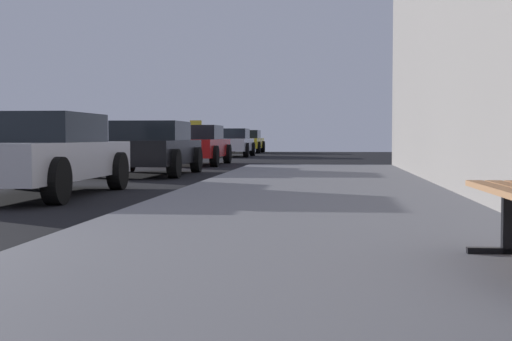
{
  "coord_description": "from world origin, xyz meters",
  "views": [
    {
      "loc": [
        4.14,
        -4.06,
        0.9
      ],
      "look_at": [
        3.64,
        1.1,
        0.67
      ],
      "focal_mm": 51.82,
      "sensor_mm": 36.0,
      "label": 1
    }
  ],
  "objects_px": {
    "car_silver": "(37,154)",
    "car_white": "(230,142)",
    "car_black": "(150,148)",
    "car_red": "(195,145)",
    "car_yellow": "(245,141)"
  },
  "relations": [
    {
      "from": "car_black",
      "to": "car_white",
      "type": "distance_m",
      "value": 16.16
    },
    {
      "from": "car_silver",
      "to": "car_black",
      "type": "bearing_deg",
      "value": -92.2
    },
    {
      "from": "car_black",
      "to": "car_yellow",
      "type": "xyz_separation_m",
      "value": [
        -0.42,
        24.01,
        0.0
      ]
    },
    {
      "from": "car_white",
      "to": "car_silver",
      "type": "bearing_deg",
      "value": 90.04
    },
    {
      "from": "car_black",
      "to": "car_white",
      "type": "height_order",
      "value": "same"
    },
    {
      "from": "car_yellow",
      "to": "car_white",
      "type": "bearing_deg",
      "value": 91.22
    },
    {
      "from": "car_black",
      "to": "car_white",
      "type": "relative_size",
      "value": 1.01
    },
    {
      "from": "car_black",
      "to": "car_white",
      "type": "bearing_deg",
      "value": -89.1
    },
    {
      "from": "car_silver",
      "to": "car_yellow",
      "type": "height_order",
      "value": "same"
    },
    {
      "from": "car_silver",
      "to": "car_black",
      "type": "distance_m",
      "value": 6.23
    },
    {
      "from": "car_black",
      "to": "car_red",
      "type": "relative_size",
      "value": 0.94
    },
    {
      "from": "car_silver",
      "to": "car_white",
      "type": "height_order",
      "value": "same"
    },
    {
      "from": "car_silver",
      "to": "car_red",
      "type": "xyz_separation_m",
      "value": [
        0.17,
        12.51,
        0.0
      ]
    },
    {
      "from": "car_black",
      "to": "car_red",
      "type": "height_order",
      "value": "car_red"
    },
    {
      "from": "car_red",
      "to": "car_black",
      "type": "bearing_deg",
      "value": 90.61
    }
  ]
}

